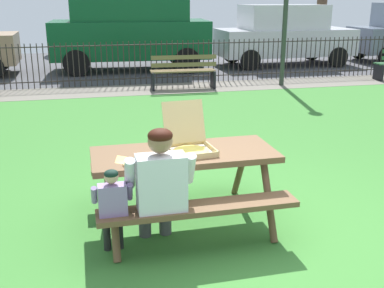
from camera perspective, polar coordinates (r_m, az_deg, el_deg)
The scene contains 12 objects.
ground at distance 6.57m, azimuth 1.46°, elevation -2.29°, with size 28.00×12.29×0.02m, color #3D7E33.
cobblestone_walkway at distance 11.74m, azimuth -5.13°, elevation 6.64°, with size 28.00×1.40×0.01m, color slate.
street_asphalt at distance 16.24m, azimuth -7.40°, elevation 9.63°, with size 28.00×7.78×0.01m, color #424247.
picnic_table_foreground at distance 4.65m, azimuth -0.94°, elevation -2.96°, with size 1.82×1.50×0.79m.
pizza_box_open at distance 4.59m, azimuth -0.38°, elevation 0.22°, with size 0.47×0.55×0.46m.
pizza_slice_on_table at distance 4.36m, azimuth -7.97°, elevation -2.02°, with size 0.25×0.31×0.02m.
adult_at_table at distance 4.11m, azimuth -3.97°, elevation -4.95°, with size 0.61×0.59×1.19m.
child_at_table at distance 4.10m, azimuth -9.67°, elevation -7.31°, with size 0.35×0.34×0.87m.
iron_fence_streetside at distance 12.33m, azimuth -5.66°, elevation 9.85°, with size 21.73×0.03×1.11m.
park_bench_center at distance 11.67m, azimuth -1.07°, elevation 8.74°, with size 1.62×0.53×0.85m.
parked_car_center at distance 14.73m, azimuth -7.52°, elevation 13.94°, with size 4.81×2.30×2.46m.
parked_car_right at distance 16.04m, azimuth 11.15°, elevation 12.99°, with size 4.42×1.95×1.94m.
Camera 1 is at (-1.54, -3.84, 2.24)m, focal length 43.76 mm.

